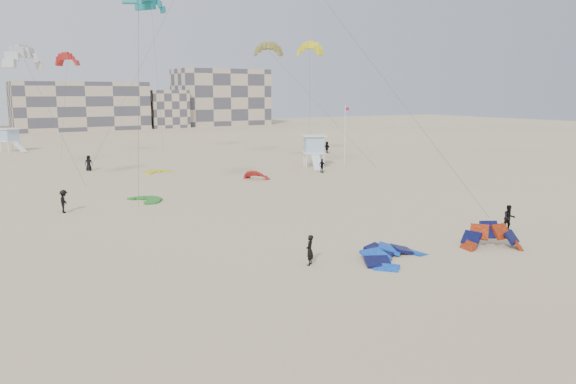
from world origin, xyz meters
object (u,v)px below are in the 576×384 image
kite_ground_orange (492,248)px  kitesurfer_main (310,250)px  lifeguard_tower_near (314,151)px  kite_ground_blue (394,259)px

kite_ground_orange → kitesurfer_main: size_ratio=2.19×
kite_ground_orange → lifeguard_tower_near: size_ratio=0.60×
kite_ground_blue → lifeguard_tower_near: bearing=40.3°
lifeguard_tower_near → kite_ground_blue: bearing=-91.5°
kitesurfer_main → lifeguard_tower_near: lifeguard_tower_near is taller
kite_ground_orange → kite_ground_blue: bearing=-162.0°
kite_ground_blue → lifeguard_tower_near: 40.27m
kitesurfer_main → lifeguard_tower_near: 41.24m
lifeguard_tower_near → kitesurfer_main: bearing=-98.4°
kite_ground_blue → kite_ground_orange: 6.84m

